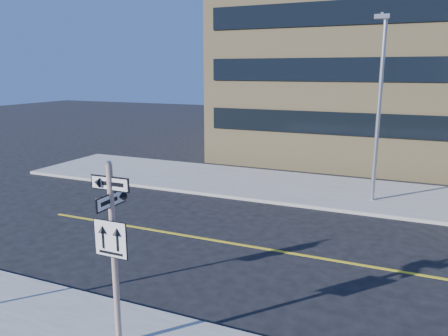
% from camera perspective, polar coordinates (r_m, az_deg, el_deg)
% --- Properties ---
extents(ground, '(120.00, 120.00, 0.00)m').
position_cam_1_polar(ground, '(12.33, -6.20, -16.33)').
color(ground, black).
rests_on(ground, ground).
extents(sign_pole, '(0.92, 0.92, 4.06)m').
position_cam_1_polar(sign_pole, '(9.41, -14.27, -9.76)').
color(sign_pole, silver).
rests_on(sign_pole, near_sidewalk).
extents(streetlight_a, '(0.55, 2.25, 8.00)m').
position_cam_1_polar(streetlight_a, '(20.16, 19.62, 8.50)').
color(streetlight_a, gray).
rests_on(streetlight_a, far_sidewalk).
extents(building_brick, '(18.00, 18.00, 18.00)m').
position_cam_1_polar(building_brick, '(34.62, 18.62, 17.06)').
color(building_brick, tan).
rests_on(building_brick, ground).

